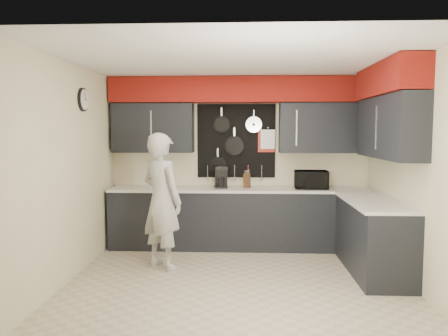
{
  "coord_description": "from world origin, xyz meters",
  "views": [
    {
      "loc": [
        0.07,
        -5.12,
        1.79
      ],
      "look_at": [
        -0.19,
        0.5,
        1.3
      ],
      "focal_mm": 35.0,
      "sensor_mm": 36.0,
      "label": 1
    }
  ],
  "objects_px": {
    "knife_block": "(247,181)",
    "utensil_crock": "(221,182)",
    "microwave": "(311,180)",
    "person": "(162,201)",
    "coffee_maker": "(221,176)"
  },
  "relations": [
    {
      "from": "microwave",
      "to": "utensil_crock",
      "type": "xyz_separation_m",
      "value": [
        -1.36,
        0.08,
        -0.06
      ]
    },
    {
      "from": "utensil_crock",
      "to": "microwave",
      "type": "bearing_deg",
      "value": -3.3
    },
    {
      "from": "coffee_maker",
      "to": "person",
      "type": "xyz_separation_m",
      "value": [
        -0.72,
        -1.03,
        -0.21
      ]
    },
    {
      "from": "knife_block",
      "to": "coffee_maker",
      "type": "distance_m",
      "value": 0.4
    },
    {
      "from": "microwave",
      "to": "person",
      "type": "height_order",
      "value": "person"
    },
    {
      "from": "knife_block",
      "to": "utensil_crock",
      "type": "distance_m",
      "value": 0.4
    },
    {
      "from": "microwave",
      "to": "person",
      "type": "relative_size",
      "value": 0.28
    },
    {
      "from": "utensil_crock",
      "to": "coffee_maker",
      "type": "distance_m",
      "value": 0.1
    },
    {
      "from": "person",
      "to": "utensil_crock",
      "type": "bearing_deg",
      "value": -86.31
    },
    {
      "from": "utensil_crock",
      "to": "person",
      "type": "relative_size",
      "value": 0.09
    },
    {
      "from": "coffee_maker",
      "to": "person",
      "type": "bearing_deg",
      "value": -134.34
    },
    {
      "from": "microwave",
      "to": "coffee_maker",
      "type": "height_order",
      "value": "coffee_maker"
    },
    {
      "from": "microwave",
      "to": "person",
      "type": "xyz_separation_m",
      "value": [
        -2.06,
        -0.99,
        -0.17
      ]
    },
    {
      "from": "knife_block",
      "to": "coffee_maker",
      "type": "height_order",
      "value": "coffee_maker"
    },
    {
      "from": "microwave",
      "to": "knife_block",
      "type": "relative_size",
      "value": 2.28
    }
  ]
}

